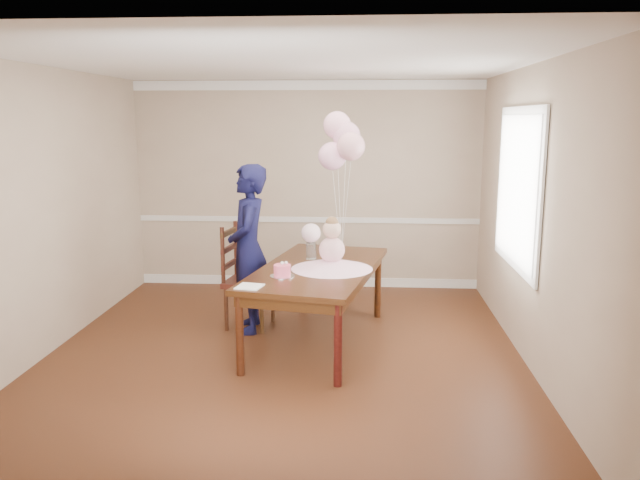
# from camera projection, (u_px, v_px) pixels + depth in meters

# --- Properties ---
(floor) EXTENTS (4.50, 5.00, 0.00)m
(floor) POSITION_uv_depth(u_px,v_px,m) (284.00, 354.00, 5.97)
(floor) COLOR #35190D
(floor) RESTS_ON ground
(ceiling) EXTENTS (4.50, 5.00, 0.02)m
(ceiling) POSITION_uv_depth(u_px,v_px,m) (281.00, 62.00, 5.45)
(ceiling) COLOR white
(ceiling) RESTS_ON wall_back
(wall_back) EXTENTS (4.50, 0.02, 2.70)m
(wall_back) POSITION_uv_depth(u_px,v_px,m) (307.00, 186.00, 8.16)
(wall_back) COLOR tan
(wall_back) RESTS_ON floor
(wall_front) EXTENTS (4.50, 0.02, 2.70)m
(wall_front) POSITION_uv_depth(u_px,v_px,m) (222.00, 287.00, 3.26)
(wall_front) COLOR tan
(wall_front) RESTS_ON floor
(wall_left) EXTENTS (0.02, 5.00, 2.70)m
(wall_left) POSITION_uv_depth(u_px,v_px,m) (45.00, 212.00, 5.86)
(wall_left) COLOR tan
(wall_left) RESTS_ON floor
(wall_right) EXTENTS (0.02, 5.00, 2.70)m
(wall_right) POSITION_uv_depth(u_px,v_px,m) (533.00, 217.00, 5.56)
(wall_right) COLOR tan
(wall_right) RESTS_ON floor
(chair_rail_trim) EXTENTS (4.50, 0.02, 0.07)m
(chair_rail_trim) POSITION_uv_depth(u_px,v_px,m) (307.00, 220.00, 8.24)
(chair_rail_trim) COLOR silver
(chair_rail_trim) RESTS_ON wall_back
(crown_molding) EXTENTS (4.50, 0.02, 0.12)m
(crown_molding) POSITION_uv_depth(u_px,v_px,m) (307.00, 85.00, 7.90)
(crown_molding) COLOR white
(crown_molding) RESTS_ON wall_back
(baseboard_trim) EXTENTS (4.50, 0.02, 0.12)m
(baseboard_trim) POSITION_uv_depth(u_px,v_px,m) (307.00, 281.00, 8.40)
(baseboard_trim) COLOR white
(baseboard_trim) RESTS_ON floor
(window_frame) EXTENTS (0.02, 1.66, 1.56)m
(window_frame) POSITION_uv_depth(u_px,v_px,m) (518.00, 189.00, 6.01)
(window_frame) COLOR white
(window_frame) RESTS_ON wall_right
(window_blinds) EXTENTS (0.01, 1.50, 1.40)m
(window_blinds) POSITION_uv_depth(u_px,v_px,m) (516.00, 189.00, 6.01)
(window_blinds) COLOR silver
(window_blinds) RESTS_ON wall_right
(dining_table_top) EXTENTS (1.43, 2.26, 0.05)m
(dining_table_top) POSITION_uv_depth(u_px,v_px,m) (318.00, 269.00, 6.14)
(dining_table_top) COLOR black
(dining_table_top) RESTS_ON table_leg_fl
(table_apron) EXTENTS (1.31, 2.13, 0.10)m
(table_apron) POSITION_uv_depth(u_px,v_px,m) (318.00, 277.00, 6.15)
(table_apron) COLOR black
(table_apron) RESTS_ON table_leg_fl
(table_leg_fl) EXTENTS (0.09, 0.09, 0.73)m
(table_leg_fl) POSITION_uv_depth(u_px,v_px,m) (240.00, 335.00, 5.41)
(table_leg_fl) COLOR black
(table_leg_fl) RESTS_ON floor
(table_leg_fr) EXTENTS (0.09, 0.09, 0.73)m
(table_leg_fr) POSITION_uv_depth(u_px,v_px,m) (338.00, 345.00, 5.19)
(table_leg_fr) COLOR black
(table_leg_fr) RESTS_ON floor
(table_leg_bl) EXTENTS (0.09, 0.09, 0.73)m
(table_leg_bl) POSITION_uv_depth(u_px,v_px,m) (303.00, 280.00, 7.24)
(table_leg_bl) COLOR black
(table_leg_bl) RESTS_ON floor
(table_leg_br) EXTENTS (0.09, 0.09, 0.73)m
(table_leg_br) POSITION_uv_depth(u_px,v_px,m) (378.00, 286.00, 7.01)
(table_leg_br) COLOR black
(table_leg_br) RESTS_ON floor
(baby_skirt) EXTENTS (0.93, 0.93, 0.10)m
(baby_skirt) POSITION_uv_depth(u_px,v_px,m) (332.00, 263.00, 6.03)
(baby_skirt) COLOR #FFBBDE
(baby_skirt) RESTS_ON dining_table_top
(baby_torso) EXTENTS (0.25, 0.25, 0.25)m
(baby_torso) POSITION_uv_depth(u_px,v_px,m) (332.00, 250.00, 6.01)
(baby_torso) COLOR #EB94C7
(baby_torso) RESTS_ON baby_skirt
(baby_head) EXTENTS (0.18, 0.18, 0.18)m
(baby_head) POSITION_uv_depth(u_px,v_px,m) (332.00, 229.00, 5.97)
(baby_head) COLOR beige
(baby_head) RESTS_ON baby_torso
(baby_hair) EXTENTS (0.13, 0.13, 0.13)m
(baby_hair) POSITION_uv_depth(u_px,v_px,m) (332.00, 223.00, 5.96)
(baby_hair) COLOR brown
(baby_hair) RESTS_ON baby_head
(cake_platter) EXTENTS (0.27, 0.27, 0.01)m
(cake_platter) POSITION_uv_depth(u_px,v_px,m) (282.00, 276.00, 5.74)
(cake_platter) COLOR silver
(cake_platter) RESTS_ON dining_table_top
(birthday_cake) EXTENTS (0.18, 0.18, 0.10)m
(birthday_cake) POSITION_uv_depth(u_px,v_px,m) (282.00, 270.00, 5.73)
(birthday_cake) COLOR #FF5075
(birthday_cake) RESTS_ON cake_platter
(cake_flower_a) EXTENTS (0.03, 0.03, 0.03)m
(cake_flower_a) POSITION_uv_depth(u_px,v_px,m) (282.00, 263.00, 5.71)
(cake_flower_a) COLOR silver
(cake_flower_a) RESTS_ON birthday_cake
(cake_flower_b) EXTENTS (0.03, 0.03, 0.03)m
(cake_flower_b) POSITION_uv_depth(u_px,v_px,m) (286.00, 263.00, 5.73)
(cake_flower_b) COLOR white
(cake_flower_b) RESTS_ON birthday_cake
(rose_vase_near) EXTENTS (0.12, 0.12, 0.17)m
(rose_vase_near) POSITION_uv_depth(u_px,v_px,m) (311.00, 251.00, 6.45)
(rose_vase_near) COLOR silver
(rose_vase_near) RESTS_ON dining_table_top
(roses_near) EXTENTS (0.20, 0.20, 0.20)m
(roses_near) POSITION_uv_depth(u_px,v_px,m) (311.00, 233.00, 6.42)
(roses_near) COLOR #F9D1DA
(roses_near) RESTS_ON rose_vase_near
(napkin) EXTENTS (0.25, 0.25, 0.01)m
(napkin) POSITION_uv_depth(u_px,v_px,m) (250.00, 286.00, 5.38)
(napkin) COLOR white
(napkin) RESTS_ON dining_table_top
(balloon_weight) EXTENTS (0.05, 0.05, 0.02)m
(balloon_weight) POSITION_uv_depth(u_px,v_px,m) (341.00, 254.00, 6.65)
(balloon_weight) COLOR silver
(balloon_weight) RESTS_ON dining_table_top
(balloon_a) EXTENTS (0.29, 0.29, 0.29)m
(balloon_a) POSITION_uv_depth(u_px,v_px,m) (332.00, 156.00, 6.48)
(balloon_a) COLOR #FBB2D8
(balloon_a) RESTS_ON balloon_ribbon_a
(balloon_b) EXTENTS (0.29, 0.29, 0.29)m
(balloon_b) POSITION_uv_depth(u_px,v_px,m) (351.00, 146.00, 6.35)
(balloon_b) COLOR #E5A2B0
(balloon_b) RESTS_ON balloon_ribbon_b
(balloon_c) EXTENTS (0.29, 0.29, 0.29)m
(balloon_c) POSITION_uv_depth(u_px,v_px,m) (346.00, 136.00, 6.50)
(balloon_c) COLOR #E3A1C3
(balloon_c) RESTS_ON balloon_ribbon_c
(balloon_d) EXTENTS (0.29, 0.29, 0.29)m
(balloon_d) POSITION_uv_depth(u_px,v_px,m) (337.00, 125.00, 6.53)
(balloon_d) COLOR #FEB4D3
(balloon_d) RESTS_ON balloon_ribbon_d
(balloon_ribbon_a) EXTENTS (0.10, 0.02, 0.87)m
(balloon_ribbon_a) POSITION_uv_depth(u_px,v_px,m) (337.00, 213.00, 6.58)
(balloon_ribbon_a) COLOR white
(balloon_ribbon_a) RESTS_ON balloon_weight
(balloon_ribbon_b) EXTENTS (0.10, 0.08, 0.98)m
(balloon_ribbon_b) POSITION_uv_depth(u_px,v_px,m) (346.00, 209.00, 6.52)
(balloon_ribbon_b) COLOR silver
(balloon_ribbon_b) RESTS_ON balloon_weight
(balloon_ribbon_c) EXTENTS (0.04, 0.09, 1.08)m
(balloon_ribbon_c) POSITION_uv_depth(u_px,v_px,m) (344.00, 203.00, 6.59)
(balloon_ribbon_c) COLOR white
(balloon_ribbon_c) RESTS_ON balloon_weight
(balloon_ribbon_d) EXTENTS (0.07, 0.12, 1.19)m
(balloon_ribbon_d) POSITION_uv_depth(u_px,v_px,m) (339.00, 198.00, 6.60)
(balloon_ribbon_d) COLOR white
(balloon_ribbon_d) RESTS_ON balloon_weight
(dining_chair_seat) EXTENTS (0.55, 0.55, 0.05)m
(dining_chair_seat) POSITION_uv_depth(u_px,v_px,m) (250.00, 282.00, 6.68)
(dining_chair_seat) COLOR #39140F
(dining_chair_seat) RESTS_ON chair_leg_fl
(chair_leg_fl) EXTENTS (0.05, 0.05, 0.47)m
(chair_leg_fl) POSITION_uv_depth(u_px,v_px,m) (226.00, 309.00, 6.58)
(chair_leg_fl) COLOR black
(chair_leg_fl) RESTS_ON floor
(chair_leg_fr) EXTENTS (0.05, 0.05, 0.47)m
(chair_leg_fr) POSITION_uv_depth(u_px,v_px,m) (262.00, 312.00, 6.50)
(chair_leg_fr) COLOR #39210F
(chair_leg_fr) RESTS_ON floor
(chair_leg_bl) EXTENTS (0.05, 0.05, 0.47)m
(chair_leg_bl) POSITION_uv_depth(u_px,v_px,m) (239.00, 299.00, 6.96)
(chair_leg_bl) COLOR #33190E
(chair_leg_bl) RESTS_ON floor
(chair_leg_br) EXTENTS (0.05, 0.05, 0.47)m
(chair_leg_br) POSITION_uv_depth(u_px,v_px,m) (273.00, 301.00, 6.88)
(chair_leg_br) COLOR #371C0F
(chair_leg_br) RESTS_ON floor
(chair_back_post_l) EXTENTS (0.05, 0.05, 0.61)m
(chair_back_post_l) POSITION_uv_depth(u_px,v_px,m) (223.00, 256.00, 6.48)
(chair_back_post_l) COLOR #33160E
(chair_back_post_l) RESTS_ON dining_chair_seat
(chair_back_post_r) EXTENTS (0.05, 0.05, 0.61)m
(chair_back_post_r) POSITION_uv_depth(u_px,v_px,m) (236.00, 249.00, 6.86)
(chair_back_post_r) COLOR #3A170F
(chair_back_post_r) RESTS_ON dining_chair_seat
(chair_slat_low) EXTENTS (0.10, 0.44, 0.05)m
(chair_slat_low) POSITION_uv_depth(u_px,v_px,m) (230.00, 264.00, 6.69)
(chair_slat_low) COLOR #3A1510
(chair_slat_low) RESTS_ON dining_chair_seat
(chair_slat_mid) EXTENTS (0.10, 0.44, 0.05)m
(chair_slat_mid) POSITION_uv_depth(u_px,v_px,m) (229.00, 248.00, 6.66)
(chair_slat_mid) COLOR #34120E
(chair_slat_mid) RESTS_ON dining_chair_seat
(chair_slat_top) EXTENTS (0.10, 0.44, 0.05)m
(chair_slat_top) POSITION_uv_depth(u_px,v_px,m) (229.00, 232.00, 6.63)
(chair_slat_top) COLOR #311C0D
(chair_slat_top) RESTS_ON dining_chair_seat
(woman) EXTENTS (0.50, 0.69, 1.76)m
(woman) POSITION_uv_depth(u_px,v_px,m) (248.00, 249.00, 6.49)
(woman) COLOR black
(woman) RESTS_ON floor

